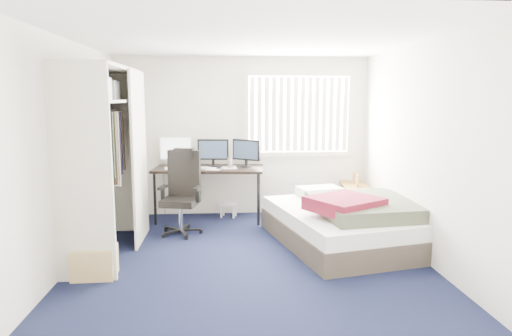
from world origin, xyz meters
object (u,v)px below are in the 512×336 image
object	(u,v)px
desk	(209,166)
nightstand	(355,189)
office_chair	(182,201)
bed	(347,222)

from	to	relation	value
desk	nightstand	distance (m)	2.30
desk	nightstand	size ratio (longest dim) A/B	2.17
desk	nightstand	xyz separation A→B (m)	(2.27, -0.04, -0.38)
desk	office_chair	bearing A→B (deg)	-116.94
desk	office_chair	distance (m)	0.88
office_chair	nightstand	distance (m)	2.71
desk	bed	bearing A→B (deg)	-37.09
office_chair	nightstand	xyz separation A→B (m)	(2.63, 0.66, 0.00)
bed	nightstand	bearing A→B (deg)	69.93
desk	nightstand	bearing A→B (deg)	-1.13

